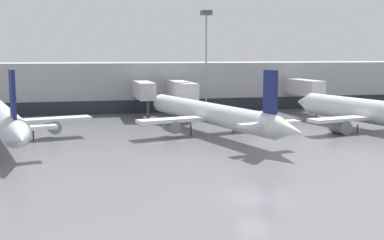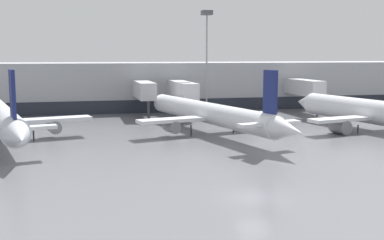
{
  "view_description": "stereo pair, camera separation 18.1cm",
  "coord_description": "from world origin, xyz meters",
  "px_view_note": "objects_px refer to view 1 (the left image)",
  "views": [
    {
      "loc": [
        -12.76,
        -32.48,
        10.51
      ],
      "look_at": [
        0.32,
        21.2,
        3.0
      ],
      "focal_mm": 45.0,
      "sensor_mm": 36.0,
      "label": 1
    },
    {
      "loc": [
        -12.58,
        -32.52,
        10.51
      ],
      "look_at": [
        0.32,
        21.2,
        3.0
      ],
      "focal_mm": 45.0,
      "sensor_mm": 36.0,
      "label": 2
    }
  ],
  "objects_px": {
    "parked_jet_4": "(210,114)",
    "apron_light_mast_2": "(206,33)",
    "parked_jet_0": "(373,112)",
    "parked_jet_1": "(2,118)",
    "traffic_cone_1": "(262,119)"
  },
  "relations": [
    {
      "from": "parked_jet_4",
      "to": "apron_light_mast_2",
      "type": "relative_size",
      "value": 2.04
    },
    {
      "from": "parked_jet_1",
      "to": "apron_light_mast_2",
      "type": "distance_m",
      "value": 39.96
    },
    {
      "from": "parked_jet_1",
      "to": "apron_light_mast_2",
      "type": "relative_size",
      "value": 1.93
    },
    {
      "from": "parked_jet_4",
      "to": "apron_light_mast_2",
      "type": "bearing_deg",
      "value": -28.03
    },
    {
      "from": "parked_jet_4",
      "to": "parked_jet_0",
      "type": "bearing_deg",
      "value": -111.97
    },
    {
      "from": "traffic_cone_1",
      "to": "parked_jet_4",
      "type": "bearing_deg",
      "value": -140.51
    },
    {
      "from": "parked_jet_0",
      "to": "apron_light_mast_2",
      "type": "bearing_deg",
      "value": 23.21
    },
    {
      "from": "parked_jet_4",
      "to": "traffic_cone_1",
      "type": "distance_m",
      "value": 14.89
    },
    {
      "from": "parked_jet_0",
      "to": "apron_light_mast_2",
      "type": "relative_size",
      "value": 1.85
    },
    {
      "from": "traffic_cone_1",
      "to": "parked_jet_1",
      "type": "bearing_deg",
      "value": -165.93
    },
    {
      "from": "parked_jet_4",
      "to": "apron_light_mast_2",
      "type": "distance_m",
      "value": 25.21
    },
    {
      "from": "apron_light_mast_2",
      "to": "parked_jet_4",
      "type": "bearing_deg",
      "value": -104.08
    },
    {
      "from": "traffic_cone_1",
      "to": "apron_light_mast_2",
      "type": "bearing_deg",
      "value": 115.63
    },
    {
      "from": "parked_jet_1",
      "to": "apron_light_mast_2",
      "type": "xyz_separation_m",
      "value": [
        31.52,
        21.7,
        11.49
      ]
    },
    {
      "from": "traffic_cone_1",
      "to": "apron_light_mast_2",
      "type": "xyz_separation_m",
      "value": [
        -5.91,
        12.32,
        14.03
      ]
    }
  ]
}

